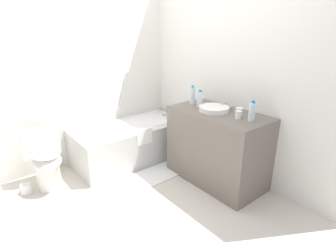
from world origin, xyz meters
TOP-DOWN VIEW (x-y plane):
  - ground_plane at (0.00, 0.00)m, footprint 3.72×3.72m
  - wall_back_tiled at (0.00, 1.36)m, footprint 3.12×0.10m
  - wall_right_mirror at (1.41, 0.00)m, footprint 0.10×3.03m
  - bathtub at (0.56, 0.94)m, footprint 1.54×0.75m
  - toilet at (-0.57, 0.93)m, footprint 0.41×0.52m
  - vanity_counter at (1.06, -0.17)m, footprint 0.60×1.13m
  - sink_basin at (1.04, -0.11)m, footprint 0.34×0.34m
  - sink_faucet at (1.24, -0.11)m, footprint 0.10×0.15m
  - water_bottle_0 at (1.05, 0.26)m, footprint 0.06×0.06m
  - water_bottle_1 at (1.05, 0.13)m, footprint 0.07×0.07m
  - water_bottle_2 at (1.07, -0.57)m, footprint 0.07×0.07m
  - drinking_glass_0 at (1.10, -0.40)m, footprint 0.08×0.08m
  - drinking_glass_1 at (1.12, 0.19)m, footprint 0.06×0.06m
  - drinking_glass_2 at (1.03, -0.45)m, footprint 0.06×0.06m
  - bath_mat at (0.55, 0.35)m, footprint 0.68×0.37m
  - toilet_paper_roll at (-0.81, 0.94)m, footprint 0.11×0.11m

SIDE VIEW (x-z plane):
  - ground_plane at x=0.00m, z-range 0.00..0.00m
  - bath_mat at x=0.55m, z-range 0.00..0.01m
  - toilet_paper_roll at x=-0.81m, z-range 0.00..0.11m
  - bathtub at x=0.56m, z-range -0.30..0.84m
  - toilet at x=-0.57m, z-range 0.00..0.68m
  - vanity_counter at x=1.06m, z-range 0.00..0.86m
  - sink_basin at x=1.04m, z-range 0.86..0.91m
  - sink_faucet at x=1.24m, z-range 0.85..0.91m
  - drinking_glass_1 at x=1.12m, z-range 0.86..0.93m
  - drinking_glass_2 at x=1.03m, z-range 0.86..0.94m
  - drinking_glass_0 at x=1.10m, z-range 0.86..0.95m
  - water_bottle_1 at x=1.05m, z-range 0.85..1.05m
  - water_bottle_2 at x=1.07m, z-range 0.85..1.06m
  - water_bottle_0 at x=1.05m, z-range 0.85..1.08m
  - wall_back_tiled at x=0.00m, z-range 0.00..2.59m
  - wall_right_mirror at x=1.41m, z-range 0.00..2.59m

